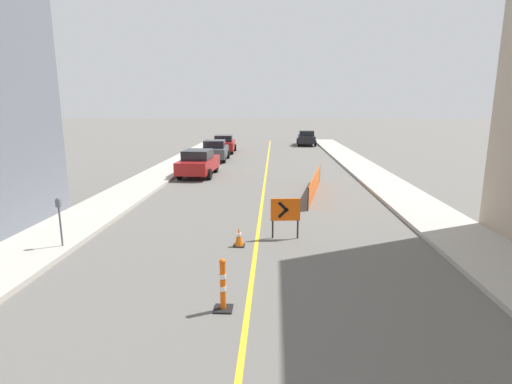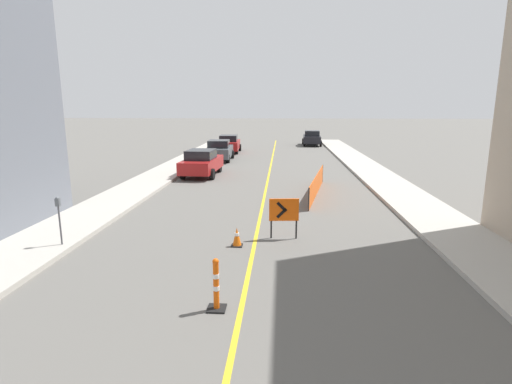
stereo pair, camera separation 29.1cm
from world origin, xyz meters
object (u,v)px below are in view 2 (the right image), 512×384
(parking_meter_far_curb, at_px, (59,211))
(parked_car_opposite_side, at_px, (312,138))
(traffic_cone_third, at_px, (237,237))
(delineator_post_rear, at_px, (216,288))
(arrow_barricade_primary, at_px, (284,211))
(parked_car_curb_far, at_px, (229,144))
(parked_car_curb_mid, at_px, (219,150))
(parked_car_curb_near, at_px, (202,163))

(parking_meter_far_curb, bearing_deg, parked_car_opposite_side, 73.68)
(traffic_cone_third, distance_m, delineator_post_rear, 3.85)
(arrow_barricade_primary, bearing_deg, parked_car_curb_far, 96.80)
(delineator_post_rear, xyz_separation_m, parked_car_curb_far, (-3.54, 28.57, 0.32))
(traffic_cone_third, bearing_deg, delineator_post_rear, -89.83)
(traffic_cone_third, bearing_deg, parked_car_curb_mid, 100.44)
(parked_car_curb_mid, distance_m, parked_car_opposite_side, 15.15)
(parked_car_curb_mid, relative_size, parking_meter_far_curb, 3.04)
(delineator_post_rear, distance_m, arrow_barricade_primary, 4.88)
(arrow_barricade_primary, relative_size, parked_car_curb_far, 0.30)
(delineator_post_rear, relative_size, parked_car_curb_far, 0.26)
(traffic_cone_third, bearing_deg, parked_car_curb_far, 98.11)
(delineator_post_rear, relative_size, parking_meter_far_curb, 0.78)
(parked_car_curb_near, xyz_separation_m, parked_car_opposite_side, (8.00, 19.83, 0.00))
(delineator_post_rear, height_order, arrow_barricade_primary, arrow_barricade_primary)
(parked_car_opposite_side, bearing_deg, parked_car_curb_mid, -119.17)
(parked_car_curb_far, xyz_separation_m, parking_meter_far_curb, (-1.58, -25.34, 0.36))
(traffic_cone_third, distance_m, parked_car_curb_mid, 19.58)
(parked_car_curb_mid, relative_size, parked_car_opposite_side, 1.00)
(arrow_barricade_primary, height_order, parked_car_opposite_side, parked_car_opposite_side)
(parked_car_curb_near, relative_size, parked_car_curb_far, 1.00)
(traffic_cone_third, relative_size, arrow_barricade_primary, 0.44)
(parked_car_opposite_side, bearing_deg, parked_car_curb_far, -134.52)
(arrow_barricade_primary, height_order, parked_car_curb_mid, parked_car_curb_mid)
(parked_car_curb_mid, xyz_separation_m, parked_car_curb_far, (0.02, 5.48, 0.00))
(parking_meter_far_curb, bearing_deg, parked_car_curb_mid, 85.51)
(traffic_cone_third, height_order, arrow_barricade_primary, arrow_barricade_primary)
(arrow_barricade_primary, distance_m, parking_meter_far_curb, 6.67)
(arrow_barricade_primary, height_order, parked_car_curb_near, parked_car_curb_near)
(parked_car_opposite_side, bearing_deg, parking_meter_far_curb, -103.54)
(parking_meter_far_curb, bearing_deg, traffic_cone_third, 6.86)
(traffic_cone_third, height_order, parked_car_curb_mid, parked_car_curb_mid)
(traffic_cone_third, xyz_separation_m, parked_car_curb_far, (-3.52, 24.72, 0.52))
(parked_car_opposite_side, bearing_deg, traffic_cone_third, -95.15)
(traffic_cone_third, height_order, parked_car_curb_far, parked_car_curb_far)
(delineator_post_rear, bearing_deg, parked_car_curb_mid, 98.76)
(traffic_cone_third, distance_m, parked_car_curb_near, 12.78)
(arrow_barricade_primary, distance_m, parked_car_curb_far, 24.42)
(parked_car_curb_mid, xyz_separation_m, parking_meter_far_curb, (-1.56, -19.86, 0.36))
(traffic_cone_third, bearing_deg, parked_car_curb_near, 106.04)
(traffic_cone_third, relative_size, parking_meter_far_curb, 0.40)
(delineator_post_rear, distance_m, parked_car_curb_near, 16.51)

